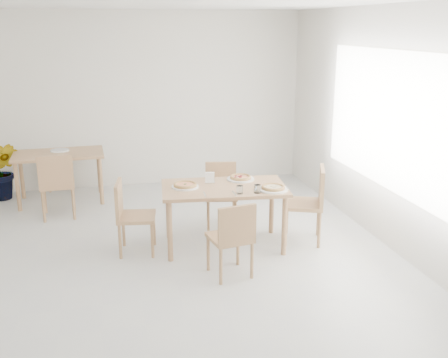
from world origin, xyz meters
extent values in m
plane|color=beige|center=(0.00, 0.00, 0.00)|extent=(7.00, 7.00, 0.00)
plane|color=silver|center=(0.00, 3.50, 1.40)|extent=(6.00, 0.00, 6.00)
plane|color=silver|center=(3.00, 0.00, 1.40)|extent=(0.00, 7.00, 7.00)
cube|color=white|center=(2.98, 0.30, 1.50)|extent=(1.60, 0.02, 3.20)
cube|color=tan|center=(1.08, 0.67, 0.73)|extent=(1.52, 0.96, 0.04)
cylinder|color=tan|center=(0.39, 0.40, 0.35)|extent=(0.06, 0.06, 0.71)
cylinder|color=tan|center=(1.69, 0.27, 0.35)|extent=(0.06, 0.06, 0.71)
cylinder|color=tan|center=(0.46, 1.08, 0.35)|extent=(0.06, 0.06, 0.71)
cylinder|color=tan|center=(1.76, 0.94, 0.35)|extent=(0.06, 0.06, 0.71)
cube|color=tan|center=(0.97, -0.08, 0.42)|extent=(0.48, 0.48, 0.04)
cube|color=tan|center=(1.00, -0.26, 0.64)|extent=(0.41, 0.11, 0.39)
cylinder|color=tan|center=(1.11, 0.13, 0.20)|extent=(0.04, 0.04, 0.40)
cylinder|color=tan|center=(0.76, 0.07, 0.20)|extent=(0.04, 0.04, 0.40)
cylinder|color=tan|center=(1.17, -0.22, 0.20)|extent=(0.04, 0.04, 0.40)
cylinder|color=tan|center=(0.82, -0.28, 0.20)|extent=(0.04, 0.04, 0.40)
cube|color=tan|center=(1.20, 1.33, 0.42)|extent=(0.48, 0.48, 0.04)
cube|color=tan|center=(1.23, 1.51, 0.63)|extent=(0.41, 0.11, 0.39)
cylinder|color=tan|center=(0.99, 1.19, 0.20)|extent=(0.03, 0.03, 0.40)
cylinder|color=tan|center=(1.34, 1.13, 0.20)|extent=(0.03, 0.03, 0.40)
cylinder|color=tan|center=(1.06, 1.54, 0.20)|extent=(0.03, 0.03, 0.40)
cylinder|color=tan|center=(1.40, 1.47, 0.20)|extent=(0.03, 0.03, 0.40)
cube|color=tan|center=(0.05, 0.74, 0.43)|extent=(0.48, 0.48, 0.04)
cube|color=tan|center=(-0.13, 0.76, 0.66)|extent=(0.10, 0.43, 0.40)
cylinder|color=tan|center=(0.21, 0.53, 0.21)|extent=(0.04, 0.04, 0.41)
cylinder|color=tan|center=(0.26, 0.89, 0.21)|extent=(0.04, 0.04, 0.41)
cylinder|color=tan|center=(-0.15, 0.58, 0.21)|extent=(0.04, 0.04, 0.41)
cylinder|color=tan|center=(-0.10, 0.94, 0.21)|extent=(0.04, 0.04, 0.41)
cube|color=tan|center=(2.05, 0.61, 0.47)|extent=(0.60, 0.60, 0.04)
cube|color=tan|center=(2.25, 0.54, 0.71)|extent=(0.21, 0.45, 0.44)
cylinder|color=tan|center=(1.94, 0.87, 0.23)|extent=(0.04, 0.04, 0.45)
cylinder|color=tan|center=(1.80, 0.50, 0.23)|extent=(0.04, 0.04, 0.45)
cylinder|color=tan|center=(2.31, 0.73, 0.23)|extent=(0.04, 0.04, 0.45)
cylinder|color=tan|center=(2.17, 0.36, 0.23)|extent=(0.04, 0.04, 0.45)
cylinder|color=white|center=(0.63, 0.74, 0.76)|extent=(0.32, 0.32, 0.02)
cylinder|color=white|center=(1.59, 0.41, 0.76)|extent=(0.34, 0.34, 0.02)
cylinder|color=white|center=(1.34, 0.90, 0.76)|extent=(0.33, 0.33, 0.02)
cylinder|color=tan|center=(0.63, 0.74, 0.77)|extent=(0.33, 0.33, 0.01)
torus|color=tan|center=(0.63, 0.74, 0.78)|extent=(0.33, 0.33, 0.03)
cylinder|color=#CF4624|center=(0.63, 0.74, 0.78)|extent=(0.26, 0.26, 0.01)
ellipsoid|color=#184C11|center=(0.63, 0.74, 0.79)|extent=(0.05, 0.05, 0.01)
cylinder|color=tan|center=(1.59, 0.41, 0.77)|extent=(0.34, 0.34, 0.01)
torus|color=tan|center=(1.59, 0.41, 0.78)|extent=(0.34, 0.34, 0.03)
cylinder|color=beige|center=(1.59, 0.41, 0.78)|extent=(0.26, 0.26, 0.01)
cylinder|color=tan|center=(1.34, 0.90, 0.77)|extent=(0.32, 0.32, 0.01)
torus|color=tan|center=(1.34, 0.90, 0.78)|extent=(0.32, 0.32, 0.03)
cylinder|color=#CF4624|center=(1.34, 0.90, 0.78)|extent=(0.24, 0.24, 0.01)
cylinder|color=white|center=(1.19, 0.37, 0.80)|extent=(0.07, 0.07, 0.09)
cylinder|color=white|center=(1.39, 0.35, 0.80)|extent=(0.07, 0.07, 0.10)
cube|color=silver|center=(0.94, 0.83, 0.76)|extent=(0.13, 0.08, 0.01)
cube|color=white|center=(0.94, 0.83, 0.82)|extent=(0.12, 0.07, 0.12)
cube|color=silver|center=(1.13, 0.38, 0.75)|extent=(0.02, 0.18, 0.01)
cube|color=silver|center=(0.80, 0.42, 0.75)|extent=(0.03, 0.18, 0.01)
cube|color=tan|center=(-0.93, 2.86, 0.73)|extent=(1.32, 0.79, 0.04)
cylinder|color=tan|center=(-1.49, 2.54, 0.35)|extent=(0.06, 0.06, 0.71)
cylinder|color=tan|center=(-0.34, 2.58, 0.35)|extent=(0.06, 0.06, 0.71)
cylinder|color=tan|center=(-1.52, 3.14, 0.35)|extent=(0.06, 0.06, 0.71)
cylinder|color=tan|center=(-0.36, 3.18, 0.35)|extent=(0.06, 0.06, 0.71)
cube|color=tan|center=(-0.92, 2.19, 0.46)|extent=(0.47, 0.47, 0.04)
cube|color=tan|center=(-0.91, 1.98, 0.70)|extent=(0.45, 0.06, 0.43)
cylinder|color=tan|center=(-0.73, 2.39, 0.22)|extent=(0.04, 0.04, 0.44)
cylinder|color=tan|center=(-1.12, 2.37, 0.22)|extent=(0.04, 0.04, 0.44)
cylinder|color=tan|center=(-0.72, 2.00, 0.22)|extent=(0.04, 0.04, 0.44)
cylinder|color=tan|center=(-1.10, 1.98, 0.22)|extent=(0.04, 0.04, 0.44)
cube|color=tan|center=(-0.96, 3.51, 0.40)|extent=(0.42, 0.42, 0.04)
cube|color=tan|center=(-0.95, 3.69, 0.60)|extent=(0.39, 0.07, 0.37)
cylinder|color=tan|center=(-1.15, 3.36, 0.19)|extent=(0.03, 0.03, 0.38)
cylinder|color=tan|center=(-0.81, 3.33, 0.19)|extent=(0.03, 0.03, 0.38)
cylinder|color=tan|center=(-1.11, 3.69, 0.19)|extent=(0.03, 0.03, 0.38)
cylinder|color=tan|center=(-0.78, 3.66, 0.19)|extent=(0.03, 0.03, 0.38)
cylinder|color=white|center=(-0.91, 2.98, 0.76)|extent=(0.27, 0.27, 0.02)
imported|color=#2E651E|center=(-1.77, 3.15, 0.44)|extent=(0.57, 0.50, 0.89)
camera|label=1|loc=(-0.25, -5.02, 2.56)|focal=42.00mm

